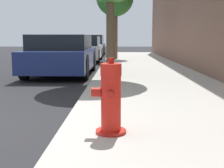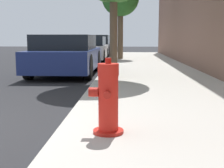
% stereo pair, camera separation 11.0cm
% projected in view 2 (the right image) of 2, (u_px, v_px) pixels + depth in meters
% --- Properties ---
extents(sidewalk_slab, '(3.16, 40.00, 0.12)m').
position_uv_depth(sidewalk_slab, '(193.00, 134.00, 3.60)').
color(sidewalk_slab, '#B7B2A8').
rests_on(sidewalk_slab, ground_plane).
extents(fire_hydrant, '(0.38, 0.39, 0.83)m').
position_uv_depth(fire_hydrant, '(108.00, 100.00, 3.41)').
color(fire_hydrant, red).
rests_on(fire_hydrant, sidewalk_slab).
extents(parked_car_near, '(1.89, 4.05, 1.26)m').
position_uv_depth(parked_car_near, '(66.00, 55.00, 9.88)').
color(parked_car_near, navy).
rests_on(parked_car_near, ground_plane).
extents(parked_car_mid, '(1.77, 4.08, 1.24)m').
position_uv_depth(parked_car_mid, '(89.00, 49.00, 15.84)').
color(parked_car_mid, silver).
rests_on(parked_car_mid, ground_plane).
extents(parked_car_far, '(1.89, 3.85, 1.36)m').
position_uv_depth(parked_car_far, '(96.00, 46.00, 20.80)').
color(parked_car_far, black).
rests_on(parked_car_far, ground_plane).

